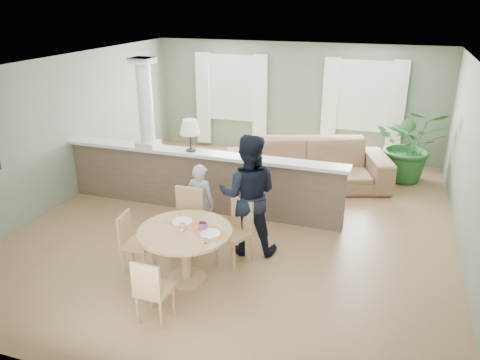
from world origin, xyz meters
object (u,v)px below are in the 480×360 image
(sofa, at_px, (307,165))
(houseplant, at_px, (410,144))
(dining_table, at_px, (186,240))
(chair_far_man, at_px, (237,228))
(man_person, at_px, (248,195))
(chair_side, at_px, (132,240))
(chair_far_boy, at_px, (187,218))
(chair_near, at_px, (151,289))
(child_person, at_px, (201,203))

(sofa, distance_m, houseplant, 2.25)
(dining_table, bearing_deg, sofa, 77.19)
(houseplant, bearing_deg, chair_far_man, -119.16)
(man_person, bearing_deg, houseplant, -131.56)
(chair_side, bearing_deg, chair_far_man, -67.64)
(chair_far_boy, relative_size, chair_near, 1.16)
(child_person, bearing_deg, chair_side, 68.60)
(sofa, xyz_separation_m, chair_near, (-0.89, -4.88, -0.00))
(child_person, bearing_deg, sofa, -107.33)
(chair_far_man, relative_size, child_person, 0.74)
(man_person, bearing_deg, chair_side, 25.97)
(houseplant, height_order, child_person, houseplant)
(houseplant, distance_m, chair_side, 6.19)
(dining_table, xyz_separation_m, chair_far_boy, (-0.33, 0.75, -0.06))
(sofa, bearing_deg, child_person, -131.37)
(houseplant, xyz_separation_m, chair_far_boy, (-3.18, -4.21, -0.24))
(chair_far_man, relative_size, chair_side, 1.10)
(chair_far_man, xyz_separation_m, man_person, (0.07, 0.34, 0.41))
(sofa, height_order, houseplant, houseplant)
(sofa, xyz_separation_m, man_person, (-0.34, -2.87, 0.45))
(dining_table, xyz_separation_m, chair_side, (-0.83, -0.00, -0.13))
(houseplant, xyz_separation_m, chair_near, (-2.86, -5.93, -0.32))
(child_person, height_order, man_person, man_person)
(dining_table, distance_m, chair_far_man, 0.85)
(dining_table, relative_size, chair_far_man, 1.34)
(dining_table, relative_size, chair_near, 1.48)
(chair_near, height_order, chair_side, chair_side)
(chair_side, bearing_deg, chair_far_boy, -39.56)
(chair_near, bearing_deg, child_person, -81.55)
(chair_near, height_order, child_person, child_person)
(child_person, bearing_deg, houseplant, -123.94)
(dining_table, bearing_deg, chair_side, -179.70)
(sofa, xyz_separation_m, child_person, (-1.15, -2.78, 0.17))
(chair_side, xyz_separation_m, child_person, (0.57, 1.13, 0.17))
(chair_side, bearing_deg, child_person, -32.55)
(sofa, distance_m, chair_far_boy, 3.38)
(houseplant, bearing_deg, dining_table, -119.93)
(chair_side, bearing_deg, houseplant, -42.55)
(chair_side, bearing_deg, chair_near, -145.38)
(chair_near, bearing_deg, chair_far_man, -104.82)
(chair_far_boy, bearing_deg, man_person, 13.02)
(houseplant, xyz_separation_m, child_person, (-3.12, -3.83, -0.15))
(sofa, relative_size, child_person, 2.53)
(chair_near, distance_m, chair_side, 1.27)
(dining_table, bearing_deg, child_person, 103.29)
(sofa, relative_size, chair_far_boy, 3.26)
(chair_near, xyz_separation_m, chair_side, (-0.83, 0.97, 0.00))
(chair_far_man, xyz_separation_m, chair_near, (-0.49, -1.67, -0.05))
(houseplant, height_order, chair_far_boy, houseplant)
(sofa, relative_size, chair_near, 3.80)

